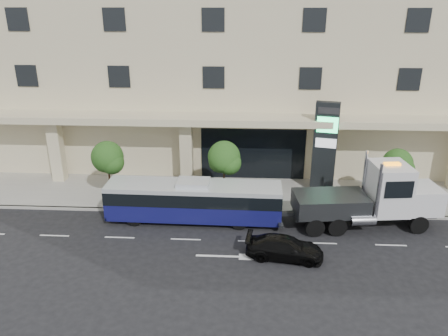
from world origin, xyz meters
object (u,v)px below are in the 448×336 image
Objects in this scene: city_bus at (194,200)px; black_sedan at (285,248)px; tow_truck at (373,198)px; signage_pylon at (325,147)px.

city_bus is 6.85m from black_sedan.
tow_truck is at bearing -47.48° from black_sedan.
city_bus is 10.32m from signage_pylon.
city_bus is 2.61× the size of black_sedan.
signage_pylon reaches higher than tow_truck.
city_bus is 11.15m from tow_truck.
signage_pylon reaches higher than city_bus.
black_sedan is at bearing -151.37° from tow_truck.
tow_truck reaches higher than city_bus.
tow_truck reaches higher than black_sedan.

